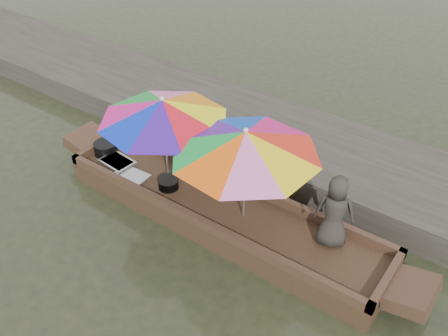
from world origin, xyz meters
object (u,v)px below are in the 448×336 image
Objects in this scene: boat_hull at (220,213)px; tray_scallop at (131,177)px; umbrella_stern at (245,175)px; vendor at (335,212)px; tray_crayfish at (117,163)px; umbrella_bow at (166,141)px; supply_bag at (209,182)px; cooking_pot at (106,148)px; charcoal_grill at (168,184)px.

boat_hull is 1.65m from tray_scallop.
vendor is at bearing 10.97° from umbrella_stern.
tray_scallop is 2.19m from umbrella_stern.
tray_crayfish is 1.00× the size of tray_scallop.
vendor is 2.81m from umbrella_bow.
vendor reaches higher than supply_bag.
tray_crayfish is at bearing -15.51° from vendor.
umbrella_stern is (2.90, 0.05, 0.67)m from cooking_pot.
tray_crayfish is 0.27× the size of umbrella_stern.
vendor reaches higher than charcoal_grill.
umbrella_bow is (0.55, 0.32, 0.74)m from tray_scallop.
supply_bag is at bearing 24.62° from tray_scallop.
tray_crayfish is at bearing -18.36° from cooking_pot.
cooking_pot is 1.54m from charcoal_grill.
umbrella_bow is (-1.05, 0.00, 0.95)m from boat_hull.
tray_scallop is at bearing -16.94° from tray_crayfish.
tray_scallop is 0.29× the size of umbrella_bow.
boat_hull is 2.54× the size of umbrella_stern.
supply_bag reaches higher than charcoal_grill.
charcoal_grill is (1.53, -0.09, -0.03)m from cooking_pot.
boat_hull is 4.74× the size of vendor.
cooking_pot reaches higher than tray_crayfish.
umbrella_bow reaches higher than boat_hull.
cooking_pot is 0.72× the size of tray_crayfish.
umbrella_stern is at bearing 0.00° from boat_hull.
tray_crayfish is (0.42, -0.14, -0.06)m from cooking_pot.
charcoal_grill is at bearing -3.33° from cooking_pot.
boat_hull is 2.49m from cooking_pot.
vendor reaches higher than cooking_pot.
umbrella_bow is at bearing 180.00° from umbrella_stern.
charcoal_grill is at bearing 2.49° from tray_crayfish.
vendor is at bearing 6.61° from tray_crayfish.
cooking_pot is 4.24m from vendor.
charcoal_grill is at bearing -171.62° from boat_hull.
tray_crayfish is at bearing -174.81° from boat_hull.
supply_bag is at bearing -21.55° from vendor.
tray_scallop is (0.86, -0.27, -0.08)m from cooking_pot.
boat_hull is 9.44× the size of tray_crayfish.
supply_bag is 2.18m from vendor.
vendor is at bearing 0.57° from supply_bag.
supply_bag reaches higher than cooking_pot.
tray_scallop is at bearing -168.63° from boat_hull.
supply_bag is at bearing 34.41° from charcoal_grill.
umbrella_stern is (2.49, 0.19, 0.73)m from tray_crayfish.
charcoal_grill is 0.16× the size of umbrella_bow.
umbrella_stern reaches higher than tray_scallop.
boat_hull is 13.19× the size of cooking_pot.
supply_bag is 0.13× the size of umbrella_stern.
umbrella_stern is at bearing -15.65° from supply_bag.
vendor is at bearing 9.77° from tray_scallop.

